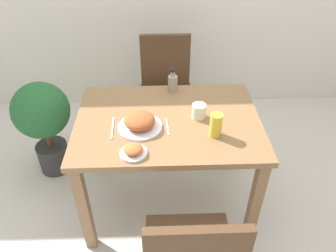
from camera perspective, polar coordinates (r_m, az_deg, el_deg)
name	(u,v)px	position (r m, az deg, el deg)	size (l,w,h in m)	color
ground_plane	(168,200)	(2.41, 0.00, -12.72)	(16.00, 16.00, 0.00)	beige
dining_table	(168,133)	(1.98, 0.00, -1.30)	(1.08, 0.77, 0.72)	olive
chair_far	(166,86)	(2.68, -0.38, 7.05)	(0.42, 0.42, 0.88)	#4C331E
food_plate	(140,122)	(1.84, -4.93, 0.69)	(0.25, 0.25, 0.09)	white
side_plate	(133,150)	(1.68, -6.05, -4.25)	(0.14, 0.14, 0.05)	white
drink_cup	(199,111)	(1.92, 5.38, 2.60)	(0.08, 0.08, 0.09)	silver
juice_glass	(216,125)	(1.78, 8.34, 0.18)	(0.07, 0.07, 0.14)	gold
sauce_bottle	(173,82)	(2.16, 0.82, 7.65)	(0.06, 0.06, 0.16)	gray
fork_utensil	(113,128)	(1.87, -9.62, -0.31)	(0.02, 0.20, 0.00)	silver
spoon_utensil	(168,127)	(1.86, -0.08, -0.11)	(0.02, 0.16, 0.00)	silver
potted_plant_left	(43,119)	(2.49, -20.92, 1.21)	(0.40, 0.40, 0.75)	#333333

